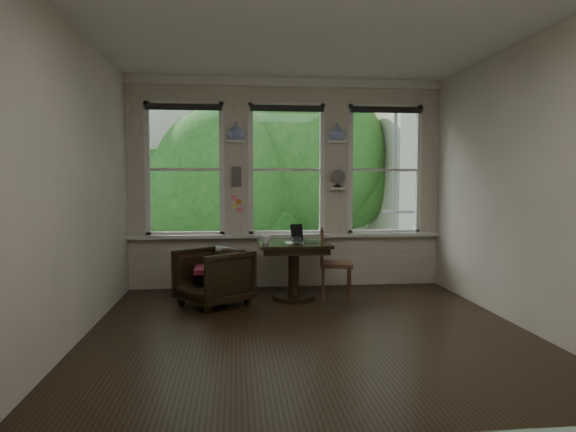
{
  "coord_description": "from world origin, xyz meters",
  "views": [
    {
      "loc": [
        -0.74,
        -5.18,
        1.55
      ],
      "look_at": [
        -0.12,
        0.9,
        1.12
      ],
      "focal_mm": 32.0,
      "sensor_mm": 36.0,
      "label": 1
    }
  ],
  "objects": [
    {
      "name": "shelf_right",
      "position": [
        0.72,
        2.15,
        2.1
      ],
      "size": [
        0.26,
        0.16,
        0.03
      ],
      "primitive_type": "cube",
      "color": "white",
      "rests_on": "ground"
    },
    {
      "name": "cushion_red",
      "position": [
        -1.02,
        1.16,
        0.45
      ],
      "size": [
        0.45,
        0.45,
        0.06
      ],
      "primitive_type": "cube",
      "color": "maroon",
      "rests_on": "armchair_left"
    },
    {
      "name": "window_right",
      "position": [
        1.45,
        2.25,
        1.7
      ],
      "size": [
        1.1,
        0.12,
        1.9
      ],
      "primitive_type": null,
      "color": "white",
      "rests_on": "ground"
    },
    {
      "name": "desk_fan",
      "position": [
        0.72,
        2.13,
        1.53
      ],
      "size": [
        0.2,
        0.2,
        0.24
      ],
      "primitive_type": null,
      "color": "#59544F",
      "rests_on": "ground"
    },
    {
      "name": "drinking_glass",
      "position": [
        0.02,
        1.16,
        0.8
      ],
      "size": [
        0.15,
        0.15,
        0.1
      ],
      "primitive_type": "imported",
      "rotation": [
        0.0,
        0.0,
        0.24
      ],
      "color": "white",
      "rests_on": "table"
    },
    {
      "name": "ceiling",
      "position": [
        0.0,
        0.0,
        3.0
      ],
      "size": [
        4.5,
        4.5,
        0.0
      ],
      "primitive_type": "plane",
      "rotation": [
        3.14,
        0.0,
        0.0
      ],
      "color": "silver",
      "rests_on": "ground"
    },
    {
      "name": "laptop",
      "position": [
        0.15,
        1.27,
        0.76
      ],
      "size": [
        0.37,
        0.34,
        0.02
      ],
      "primitive_type": "imported",
      "rotation": [
        0.0,
        0.0,
        -0.61
      ],
      "color": "black",
      "rests_on": "table"
    },
    {
      "name": "wall_back",
      "position": [
        0.0,
        2.25,
        1.5
      ],
      "size": [
        4.5,
        0.0,
        4.5
      ],
      "primitive_type": "plane",
      "rotation": [
        1.57,
        0.0,
        0.0
      ],
      "color": "beige",
      "rests_on": "ground"
    },
    {
      "name": "wall_left",
      "position": [
        -2.25,
        0.0,
        1.5
      ],
      "size": [
        0.0,
        4.5,
        4.5
      ],
      "primitive_type": "plane",
      "rotation": [
        1.57,
        0.0,
        1.57
      ],
      "color": "beige",
      "rests_on": "ground"
    },
    {
      "name": "papers",
      "position": [
        0.0,
        1.3,
        0.75
      ],
      "size": [
        0.22,
        0.3,
        0.0
      ],
      "primitive_type": "cube",
      "rotation": [
        0.0,
        0.0,
        -0.0
      ],
      "color": "silver",
      "rests_on": "table"
    },
    {
      "name": "window_left",
      "position": [
        -1.45,
        2.25,
        1.7
      ],
      "size": [
        1.1,
        0.12,
        1.9
      ],
      "primitive_type": null,
      "color": "white",
      "rests_on": "ground"
    },
    {
      "name": "wall_right",
      "position": [
        2.25,
        0.0,
        1.5
      ],
      "size": [
        0.0,
        4.5,
        4.5
      ],
      "primitive_type": "plane",
      "rotation": [
        1.57,
        0.0,
        -1.57
      ],
      "color": "beige",
      "rests_on": "ground"
    },
    {
      "name": "window_center",
      "position": [
        0.0,
        2.25,
        1.7
      ],
      "size": [
        1.1,
        0.12,
        1.9
      ],
      "primitive_type": null,
      "color": "white",
      "rests_on": "ground"
    },
    {
      "name": "side_chair_right",
      "position": [
        0.57,
        1.38,
        0.46
      ],
      "size": [
        0.48,
        0.48,
        0.92
      ],
      "primitive_type": null,
      "rotation": [
        0.0,
        0.0,
        1.41
      ],
      "color": "#3F2116",
      "rests_on": "ground"
    },
    {
      "name": "mug",
      "position": [
        -0.37,
        1.22,
        0.8
      ],
      "size": [
        0.11,
        0.11,
        0.1
      ],
      "primitive_type": "imported",
      "rotation": [
        0.0,
        0.0,
        0.0
      ],
      "color": "white",
      "rests_on": "table"
    },
    {
      "name": "ground",
      "position": [
        0.0,
        0.0,
        0.0
      ],
      "size": [
        4.5,
        4.5,
        0.0
      ],
      "primitive_type": "plane",
      "color": "black",
      "rests_on": "ground"
    },
    {
      "name": "vase_right",
      "position": [
        0.72,
        2.15,
        2.24
      ],
      "size": [
        0.24,
        0.24,
        0.25
      ],
      "primitive_type": "imported",
      "color": "white",
      "rests_on": "shelf_right"
    },
    {
      "name": "intercom",
      "position": [
        -0.72,
        2.18,
        1.6
      ],
      "size": [
        0.14,
        0.06,
        0.28
      ],
      "primitive_type": "cube",
      "color": "#59544F",
      "rests_on": "ground"
    },
    {
      "name": "vase_left",
      "position": [
        -0.72,
        2.15,
        2.24
      ],
      "size": [
        0.24,
        0.24,
        0.25
      ],
      "primitive_type": "imported",
      "color": "white",
      "rests_on": "shelf_left"
    },
    {
      "name": "table",
      "position": [
        0.0,
        1.37,
        0.38
      ],
      "size": [
        0.9,
        0.9,
        0.75
      ],
      "primitive_type": null,
      "color": "black",
      "rests_on": "ground"
    },
    {
      "name": "tablet",
      "position": [
        0.06,
        1.51,
        0.86
      ],
      "size": [
        0.17,
        0.11,
        0.22
      ],
      "primitive_type": "cube",
      "rotation": [
        -0.26,
        0.0,
        0.21
      ],
      "color": "black",
      "rests_on": "table"
    },
    {
      "name": "shelf_left",
      "position": [
        -0.72,
        2.15,
        2.1
      ],
      "size": [
        0.26,
        0.16,
        0.03
      ],
      "primitive_type": "cube",
      "color": "white",
      "rests_on": "ground"
    },
    {
      "name": "sticky_notes",
      "position": [
        -0.72,
        2.19,
        1.25
      ],
      "size": [
        0.16,
        0.01,
        0.24
      ],
      "primitive_type": null,
      "color": "pink",
      "rests_on": "ground"
    },
    {
      "name": "wall_front",
      "position": [
        0.0,
        -2.25,
        1.5
      ],
      "size": [
        4.5,
        0.0,
        4.5
      ],
      "primitive_type": "plane",
      "rotation": [
        -1.57,
        0.0,
        0.0
      ],
      "color": "beige",
      "rests_on": "ground"
    },
    {
      "name": "armchair_left",
      "position": [
        -1.02,
        1.16,
        0.35
      ],
      "size": [
        1.08,
        1.07,
        0.71
      ],
      "primitive_type": "imported",
      "rotation": [
        0.0,
        0.0,
        -0.91
      ],
      "color": "black",
      "rests_on": "ground"
    }
  ]
}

